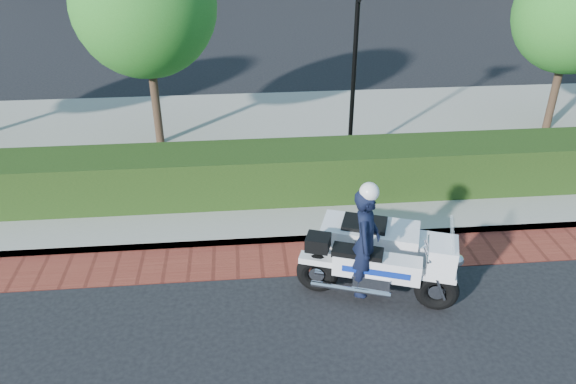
{
  "coord_description": "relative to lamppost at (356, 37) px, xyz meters",
  "views": [
    {
      "loc": [
        -1.53,
        -6.53,
        5.8
      ],
      "look_at": [
        -0.73,
        2.13,
        1.0
      ],
      "focal_mm": 35.0,
      "sensor_mm": 36.0,
      "label": 1
    }
  ],
  "objects": [
    {
      "name": "ground",
      "position": [
        -1.0,
        -5.2,
        -2.96
      ],
      "size": [
        120.0,
        120.0,
        0.0
      ],
      "primitive_type": "plane",
      "color": "black",
      "rests_on": "ground"
    },
    {
      "name": "brick_strip",
      "position": [
        -1.0,
        -3.7,
        -2.95
      ],
      "size": [
        60.0,
        1.0,
        0.01
      ],
      "primitive_type": "cube",
      "color": "maroon",
      "rests_on": "ground"
    },
    {
      "name": "sidewalk",
      "position": [
        -1.0,
        0.8,
        -2.88
      ],
      "size": [
        60.0,
        8.0,
        0.15
      ],
      "primitive_type": "cube",
      "color": "gray",
      "rests_on": "ground"
    },
    {
      "name": "hedge_main",
      "position": [
        -1.0,
        -1.6,
        -2.31
      ],
      "size": [
        18.0,
        1.2,
        1.0
      ],
      "primitive_type": "cube",
      "color": "black",
      "rests_on": "sidewalk"
    },
    {
      "name": "lamppost",
      "position": [
        0.0,
        0.0,
        0.0
      ],
      "size": [
        1.02,
        0.7,
        4.21
      ],
      "color": "black",
      "rests_on": "sidewalk"
    },
    {
      "name": "tree_b",
      "position": [
        -4.5,
        1.3,
        0.48
      ],
      "size": [
        3.2,
        3.2,
        4.89
      ],
      "color": "#332319",
      "rests_on": "sidewalk"
    },
    {
      "name": "tree_c",
      "position": [
        5.5,
        1.3,
        0.09
      ],
      "size": [
        2.8,
        2.8,
        4.3
      ],
      "color": "#332319",
      "rests_on": "sidewalk"
    },
    {
      "name": "police_motorcycle",
      "position": [
        -0.5,
        -4.52,
        -2.25
      ],
      "size": [
        2.47,
        2.2,
        2.06
      ],
      "rotation": [
        0.0,
        0.0,
        -0.33
      ],
      "color": "black",
      "rests_on": "ground"
    }
  ]
}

